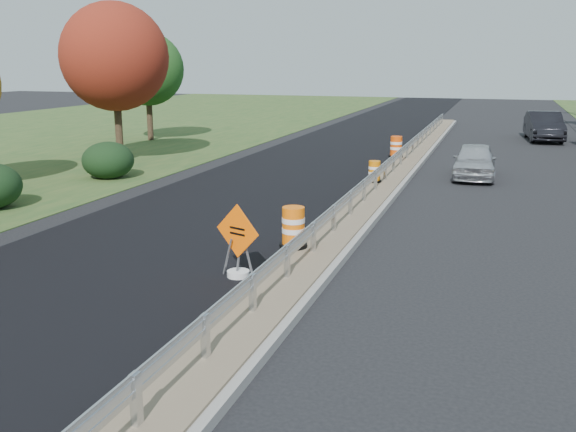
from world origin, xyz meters
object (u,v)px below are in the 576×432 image
(barrel_median_far, at_px, (396,147))
(car_dark_mid, at_px, (544,126))
(barrel_median_mid, at_px, (374,172))
(car_silver, at_px, (475,161))
(caution_sign, at_px, (238,259))
(barrel_median_near, at_px, (293,228))

(barrel_median_far, bearing_deg, car_dark_mid, 57.76)
(barrel_median_mid, xyz_separation_m, car_silver, (3.49, 3.47, 0.09))
(barrel_median_far, relative_size, car_silver, 0.24)
(caution_sign, height_order, barrel_median_mid, caution_sign)
(caution_sign, relative_size, barrel_median_near, 1.65)
(barrel_median_near, xyz_separation_m, barrel_median_mid, (0.24, 9.27, -0.10))
(barrel_median_near, distance_m, barrel_median_mid, 9.28)
(car_silver, height_order, car_dark_mid, car_dark_mid)
(barrel_median_near, bearing_deg, barrel_median_mid, 88.54)
(caution_sign, xyz_separation_m, barrel_median_near, (0.68, 1.89, 0.29))
(caution_sign, relative_size, car_dark_mid, 0.32)
(barrel_median_mid, height_order, car_dark_mid, car_dark_mid)
(caution_sign, distance_m, barrel_median_far, 17.88)
(barrel_median_near, distance_m, barrel_median_far, 15.97)
(barrel_median_near, height_order, barrel_median_mid, barrel_median_near)
(barrel_median_near, relative_size, barrel_median_far, 1.01)
(caution_sign, relative_size, barrel_median_mid, 2.07)
(caution_sign, xyz_separation_m, barrel_median_far, (0.68, 17.86, 0.28))
(barrel_median_mid, bearing_deg, car_dark_mid, 69.04)
(barrel_median_far, xyz_separation_m, car_dark_mid, (7.13, 11.30, 0.15))
(barrel_median_mid, height_order, barrel_median_far, barrel_median_far)
(car_silver, bearing_deg, car_dark_mid, 75.72)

